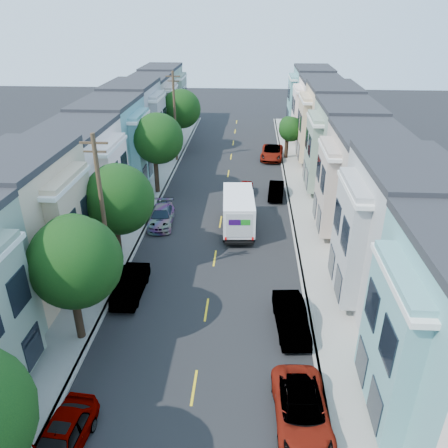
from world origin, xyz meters
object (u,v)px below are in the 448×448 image
object	(u,v)px
utility_pole_far	(175,117)
fedex_truck	(238,210)
parked_left_b	(60,441)
parked_right_a	(302,411)
tree_d	(157,139)
utility_pole_near	(104,216)
tree_e	(181,109)
tree_far_r	(290,130)
parked_right_b	(291,318)
lead_sedan	(244,190)
parked_right_d	(272,153)
tree_c	(117,200)
parked_left_d	(161,216)
tree_b	(74,262)
parked_right_c	(276,191)
parked_left_c	(130,285)

from	to	relation	value
utility_pole_far	fedex_truck	world-z (taller)	utility_pole_far
parked_left_b	parked_right_a	distance (m)	10.02
tree_d	utility_pole_near	bearing A→B (deg)	-89.99
tree_e	parked_right_a	size ratio (longest dim) A/B	1.50
tree_far_r	parked_right_b	size ratio (longest dim) A/B	1.10
utility_pole_near	lead_sedan	size ratio (longest dim) A/B	2.65
tree_d	parked_right_d	size ratio (longest dim) A/B	1.43
tree_c	parked_left_d	bearing A→B (deg)	77.82
parked_right_a	utility_pole_near	bearing A→B (deg)	136.61
tree_far_r	parked_right_a	distance (m)	37.57
parked_right_a	parked_right_d	bearing A→B (deg)	87.33
tree_b	tree_d	bearing A→B (deg)	90.00
tree_e	parked_left_b	world-z (taller)	tree_e
tree_d	parked_right_c	size ratio (longest dim) A/B	1.97
utility_pole_far	parked_left_c	bearing A→B (deg)	-87.00
utility_pole_far	parked_left_c	distance (m)	27.14
lead_sedan	parked_left_d	size ratio (longest dim) A/B	0.81
tree_d	fedex_truck	xyz separation A→B (m)	(7.82, -7.28, -3.71)
tree_b	tree_e	bearing A→B (deg)	90.00
tree_b	tree_c	size ratio (longest dim) A/B	0.99
tree_c	parked_left_b	size ratio (longest dim) A/B	1.59
parked_right_c	parked_right_d	size ratio (longest dim) A/B	0.73
parked_left_c	parked_right_a	world-z (taller)	parked_left_c
parked_right_d	parked_right_c	bearing A→B (deg)	-84.76
parked_left_c	parked_right_d	xyz separation A→B (m)	(9.80, 28.33, 0.02)
tree_c	tree_far_r	world-z (taller)	tree_c
tree_d	fedex_truck	distance (m)	11.31
tree_d	lead_sedan	distance (m)	9.44
tree_e	tree_d	bearing A→B (deg)	-90.00
parked_left_d	fedex_truck	bearing A→B (deg)	-9.54
parked_left_c	parked_right_a	distance (m)	13.24
parked_left_b	parked_left_c	distance (m)	11.00
tree_b	parked_right_a	size ratio (longest dim) A/B	1.44
parked_right_c	tree_b	bearing A→B (deg)	-113.66
tree_b	parked_left_c	distance (m)	6.03
tree_b	parked_right_c	bearing A→B (deg)	61.55
tree_e	tree_far_r	size ratio (longest dim) A/B	1.51
tree_d	lead_sedan	world-z (taller)	tree_d
parked_left_d	parked_right_d	world-z (taller)	parked_right_d
fedex_truck	parked_left_b	size ratio (longest dim) A/B	1.38
tree_d	parked_right_a	world-z (taller)	tree_d
tree_d	tree_c	bearing A→B (deg)	-90.00
parked_left_b	parked_left_d	world-z (taller)	parked_left_b
tree_b	parked_left_b	size ratio (longest dim) A/B	1.57
utility_pole_near	fedex_truck	world-z (taller)	utility_pole_near
tree_far_r	parked_left_b	xyz separation A→B (m)	(-11.79, -39.51, -2.76)
tree_b	parked_left_c	xyz separation A→B (m)	(1.40, 4.16, -4.14)
tree_c	tree_e	bearing A→B (deg)	90.00
utility_pole_near	parked_right_d	world-z (taller)	utility_pole_near
parked_right_c	parked_right_d	xyz separation A→B (m)	(0.00, 11.81, 0.10)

